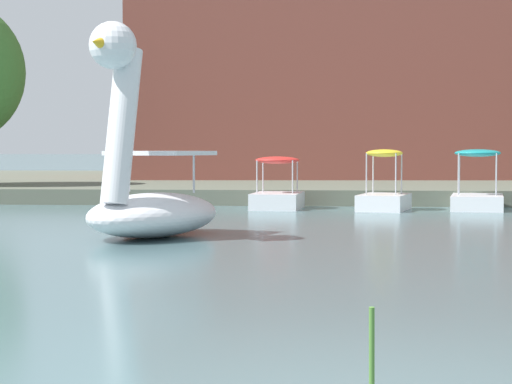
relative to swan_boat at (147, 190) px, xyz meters
The scene contains 7 objects.
shore_bank_far 21.69m from the swan_boat, 80.52° to the left, with size 150.03×23.40×0.45m, color #5B6051.
swan_boat is the anchor object (origin of this frame).
pedal_boat_red 8.74m from the swan_boat, 78.00° to the left, with size 1.41×2.12×1.41m.
pedal_boat_yellow 9.38m from the swan_boat, 60.27° to the left, with size 1.57×2.16×1.60m.
pedal_boat_teal 11.15m from the swan_boat, 50.29° to the left, with size 1.65×2.40×1.60m.
tree_broadleaf_left 21.49m from the swan_boat, 94.55° to the left, with size 5.37×5.22×6.01m.
apartment_block 26.33m from the swan_boat, 74.88° to the left, with size 23.19×12.05×14.29m, color brown.
Camera 1 is at (-0.17, -5.88, 1.60)m, focal length 66.02 mm.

